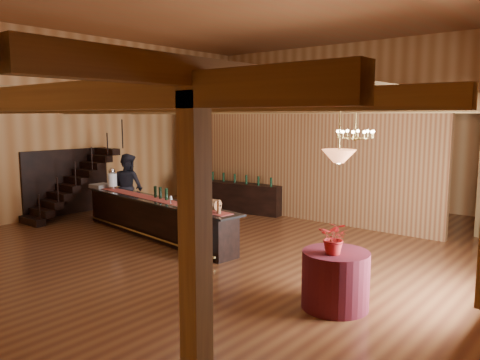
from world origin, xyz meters
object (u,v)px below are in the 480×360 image
Objects in this scene: tasting_bar at (155,218)px; bartender at (191,202)px; raffle_drum at (214,205)px; beverage_dispenser at (112,179)px; round_table at (335,280)px; chandelier_left at (193,123)px; backbar_shelf at (235,197)px; chandelier_right at (355,134)px; guest at (192,225)px; staff_second at (129,187)px; pendant_lamp at (339,156)px; floor_plant at (409,206)px.

bartender is at bearing 66.61° from tasting_bar.
tasting_bar is 2.41m from raffle_drum.
round_table is at bearing -9.92° from beverage_dispenser.
chandelier_left reaches higher than raffle_drum.
backbar_shelf is 4.05× the size of chandelier_right.
beverage_dispenser reaches higher than raffle_drum.
backbar_shelf is 3.08× the size of round_table.
guest is at bearing 174.11° from round_table.
chandelier_left is 2.92m from staff_second.
beverage_dispenser is 7.93m from pendant_lamp.
floor_plant is (5.29, 0.71, 0.24)m from backbar_shelf.
round_table is at bearing -45.81° from backbar_shelf.
raffle_drum is 2.17m from bartender.
tasting_bar is 0.99m from bartender.
tasting_bar is at bearing 158.48° from staff_second.
chandelier_left is 5.99m from floor_plant.
chandelier_left is at bearing -81.86° from backbar_shelf.
tasting_bar is at bearing 178.99° from guest.
bartender reaches higher than raffle_drum.
chandelier_left is 2.04m from bartender.
pendant_lamp is (1.24, -3.11, -0.21)m from chandelier_right.
guest is at bearing -45.56° from chandelier_left.
chandelier_left is (0.72, -2.54, 2.36)m from backbar_shelf.
beverage_dispenser is at bearing -175.49° from guest.
backbar_shelf is 7.79m from round_table.
chandelier_left is at bearing 89.07° from tasting_bar.
pendant_lamp is at bearing -81.27° from floor_plant.
chandelier_left reaches higher than tasting_bar.
pendant_lamp is at bearing 165.57° from staff_second.
guest is (2.02, -0.69, 0.25)m from tasting_bar.
floor_plant is at bearing 80.63° from chandelier_right.
round_table is (5.57, -1.05, -0.03)m from tasting_bar.
raffle_drum is at bearing -1.10° from tasting_bar.
bartender is 2.16m from guest.
chandelier_left is 1.00× the size of chandelier_right.
staff_second is at bearing 166.04° from tasting_bar.
pendant_lamp is (5.57, -1.05, 1.91)m from tasting_bar.
chandelier_left is 0.89× the size of pendant_lamp.
pendant_lamp is at bearing -22.72° from chandelier_left.
raffle_drum is 0.20× the size of bartender.
chandelier_right is 0.89× the size of pendant_lamp.
tasting_bar is 5.54× the size of round_table.
chandelier_right is (4.17, 0.85, -0.20)m from chandelier_left.
round_table is at bearing -22.72° from chandelier_left.
raffle_drum is at bearing 158.59° from bartender.
beverage_dispenser reaches higher than tasting_bar.
tasting_bar is at bearing 169.28° from pendant_lamp.
raffle_drum is (2.30, -0.31, 0.65)m from tasting_bar.
chandelier_right reaches higher than floor_plant.
tasting_bar is 4.20× the size of floor_plant.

